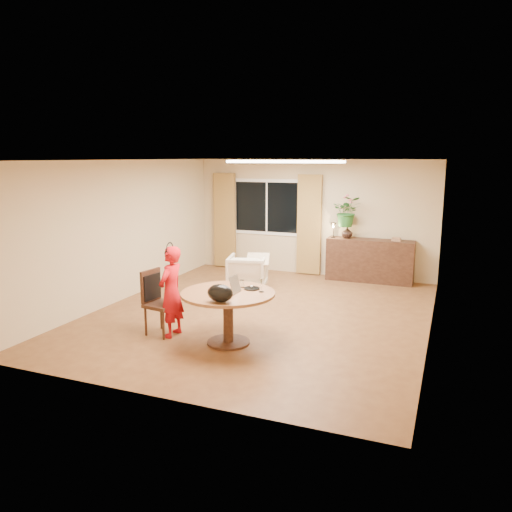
{
  "coord_description": "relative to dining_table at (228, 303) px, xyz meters",
  "views": [
    {
      "loc": [
        2.96,
        -7.66,
        2.65
      ],
      "look_at": [
        -0.01,
        -0.2,
        1.05
      ],
      "focal_mm": 35.0,
      "sensor_mm": 36.0,
      "label": 1
    }
  ],
  "objects": [
    {
      "name": "floor",
      "position": [
        -0.06,
        1.45,
        -0.6
      ],
      "size": [
        6.5,
        6.5,
        0.0
      ],
      "primitive_type": "plane",
      "color": "brown",
      "rests_on": "ground"
    },
    {
      "name": "ceiling",
      "position": [
        -0.06,
        1.45,
        2.0
      ],
      "size": [
        6.5,
        6.5,
        0.0
      ],
      "primitive_type": "plane",
      "rotation": [
        3.14,
        0.0,
        0.0
      ],
      "color": "white",
      "rests_on": "wall_back"
    },
    {
      "name": "wall_back",
      "position": [
        -0.06,
        4.7,
        0.7
      ],
      "size": [
        5.5,
        0.0,
        5.5
      ],
      "primitive_type": "plane",
      "rotation": [
        1.57,
        0.0,
        0.0
      ],
      "color": "tan",
      "rests_on": "floor"
    },
    {
      "name": "wall_left",
      "position": [
        -2.81,
        1.45,
        0.7
      ],
      "size": [
        0.0,
        6.5,
        6.5
      ],
      "primitive_type": "plane",
      "rotation": [
        1.57,
        0.0,
        1.57
      ],
      "color": "tan",
      "rests_on": "floor"
    },
    {
      "name": "wall_right",
      "position": [
        2.69,
        1.45,
        0.7
      ],
      "size": [
        0.0,
        6.5,
        6.5
      ],
      "primitive_type": "plane",
      "rotation": [
        1.57,
        0.0,
        -1.57
      ],
      "color": "tan",
      "rests_on": "floor"
    },
    {
      "name": "window",
      "position": [
        -1.16,
        4.68,
        0.9
      ],
      "size": [
        1.7,
        0.03,
        1.3
      ],
      "color": "white",
      "rests_on": "wall_back"
    },
    {
      "name": "curtain_left",
      "position": [
        -2.21,
        4.61,
        0.54
      ],
      "size": [
        0.55,
        0.08,
        2.25
      ],
      "primitive_type": "cube",
      "color": "brown",
      "rests_on": "wall_back"
    },
    {
      "name": "curtain_right",
      "position": [
        -0.11,
        4.61,
        0.54
      ],
      "size": [
        0.55,
        0.08,
        2.25
      ],
      "primitive_type": "cube",
      "color": "brown",
      "rests_on": "wall_back"
    },
    {
      "name": "ceiling_panel",
      "position": [
        -0.06,
        2.65,
        1.96
      ],
      "size": [
        2.2,
        0.35,
        0.05
      ],
      "primitive_type": "cube",
      "color": "white",
      "rests_on": "ceiling"
    },
    {
      "name": "dining_table",
      "position": [
        0.0,
        0.0,
        0.0
      ],
      "size": [
        1.34,
        1.34,
        0.77
      ],
      "color": "brown",
      "rests_on": "floor"
    },
    {
      "name": "dining_chair",
      "position": [
        -1.09,
        -0.02,
        -0.11
      ],
      "size": [
        0.53,
        0.5,
        0.98
      ],
      "primitive_type": null,
      "rotation": [
        0.0,
        0.0,
        -0.16
      ],
      "color": "black",
      "rests_on": "floor"
    },
    {
      "name": "child",
      "position": [
        -0.92,
        -0.02,
        0.08
      ],
      "size": [
        0.5,
        0.34,
        1.37
      ],
      "primitive_type": "imported",
      "rotation": [
        0.0,
        0.0,
        -1.59
      ],
      "color": "red",
      "rests_on": "floor"
    },
    {
      "name": "laptop",
      "position": [
        -0.07,
        -0.0,
        0.29
      ],
      "size": [
        0.39,
        0.27,
        0.26
      ],
      "primitive_type": null,
      "rotation": [
        0.0,
        0.0,
        -0.02
      ],
      "color": "#B7B7BC",
      "rests_on": "dining_table"
    },
    {
      "name": "tumbler",
      "position": [
        0.08,
        0.32,
        0.22
      ],
      "size": [
        0.09,
        0.09,
        0.11
      ],
      "primitive_type": null,
      "rotation": [
        0.0,
        0.0,
        -0.16
      ],
      "color": "white",
      "rests_on": "dining_table"
    },
    {
      "name": "wine_glass",
      "position": [
        0.44,
        0.18,
        0.26
      ],
      "size": [
        0.07,
        0.07,
        0.2
      ],
      "primitive_type": null,
      "rotation": [
        0.0,
        0.0,
        0.04
      ],
      "color": "white",
      "rests_on": "dining_table"
    },
    {
      "name": "pot_lid",
      "position": [
        0.25,
        0.28,
        0.18
      ],
      "size": [
        0.24,
        0.24,
        0.04
      ],
      "primitive_type": null,
      "rotation": [
        0.0,
        0.0,
        0.04
      ],
      "color": "white",
      "rests_on": "dining_table"
    },
    {
      "name": "handbag",
      "position": [
        0.11,
        -0.49,
        0.28
      ],
      "size": [
        0.38,
        0.24,
        0.24
      ],
      "primitive_type": null,
      "rotation": [
        0.0,
        0.0,
        -0.07
      ],
      "color": "black",
      "rests_on": "dining_table"
    },
    {
      "name": "armchair",
      "position": [
        -0.9,
        2.89,
        -0.25
      ],
      "size": [
        0.91,
        0.93,
        0.7
      ],
      "primitive_type": "imported",
      "rotation": [
        0.0,
        0.0,
        3.38
      ],
      "color": "beige",
      "rests_on": "floor"
    },
    {
      "name": "throw",
      "position": [
        -0.67,
        2.87,
        0.12
      ],
      "size": [
        0.59,
        0.66,
        0.03
      ],
      "primitive_type": null,
      "rotation": [
        0.0,
        0.0,
        0.3
      ],
      "color": "beige",
      "rests_on": "armchair"
    },
    {
      "name": "sideboard",
      "position": [
        1.29,
        4.46,
        -0.14
      ],
      "size": [
        1.84,
        0.45,
        0.92
      ],
      "primitive_type": "cube",
      "color": "black",
      "rests_on": "floor"
    },
    {
      "name": "vase",
      "position": [
        0.78,
        4.46,
        0.44
      ],
      "size": [
        0.3,
        0.3,
        0.25
      ],
      "primitive_type": "imported",
      "rotation": [
        0.0,
        0.0,
        -0.3
      ],
      "color": "black",
      "rests_on": "sideboard"
    },
    {
      "name": "bouquet",
      "position": [
        0.77,
        4.46,
        0.89
      ],
      "size": [
        0.69,
        0.63,
        0.66
      ],
      "primitive_type": "imported",
      "rotation": [
        0.0,
        0.0,
        0.21
      ],
      "color": "#265F23",
      "rests_on": "vase"
    },
    {
      "name": "book_stack",
      "position": [
        1.82,
        4.46,
        0.35
      ],
      "size": [
        0.22,
        0.18,
        0.08
      ],
      "primitive_type": null,
      "rotation": [
        0.0,
        0.0,
        -0.23
      ],
      "color": "brown",
      "rests_on": "sideboard"
    },
    {
      "name": "desk_lamp",
      "position": [
        0.49,
        4.41,
        0.49
      ],
      "size": [
        0.15,
        0.15,
        0.35
      ],
      "primitive_type": null,
      "rotation": [
        0.0,
        0.0,
        0.09
      ],
      "color": "black",
      "rests_on": "sideboard"
    }
  ]
}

